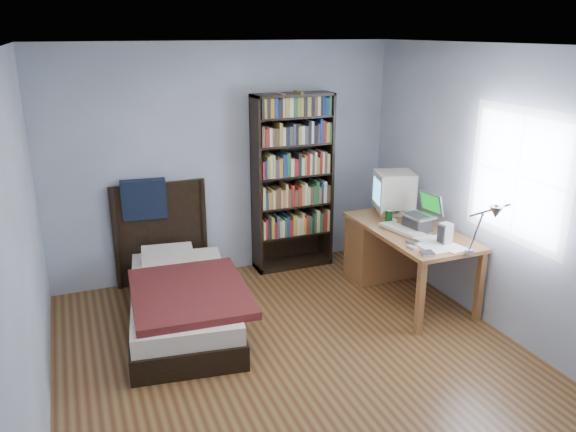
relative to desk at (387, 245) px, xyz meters
The scene contains 14 objects.
room 2.07m from the desk, 141.56° to the right, with size 4.20×4.24×2.50m.
desk is the anchor object (origin of this frame).
crt_monitor 0.59m from the desk, 46.74° to the left, with size 0.50×0.46×0.47m.
laptop 0.62m from the desk, 82.74° to the right, with size 0.33×0.33×0.37m.
desk_lamp 1.69m from the desk, 90.33° to the right, with size 0.22×0.49×0.58m.
keyboard 0.56m from the desk, 105.61° to the right, with size 0.18×0.47×0.03m, color beige.
speaker 0.96m from the desk, 85.91° to the right, with size 0.10×0.10×0.20m, color #9A9A9C.
soda_can 0.43m from the desk, 123.12° to the right, with size 0.07×0.07×0.13m, color #07360A.
mouse 0.37m from the desk, 106.07° to the right, with size 0.06×0.11×0.04m, color silver.
phone_silver 0.85m from the desk, 106.28° to the right, with size 0.05×0.11×0.02m, color #B0B1B5.
phone_grey 0.97m from the desk, 108.59° to the right, with size 0.05×0.10×0.02m, color #9A9A9C.
external_drive 1.11m from the desk, 103.32° to the right, with size 0.11×0.11×0.02m, color #9A9A9C.
bookshelf 1.24m from the desk, 135.77° to the left, with size 0.88×0.30×1.97m.
bed 2.26m from the desk, behind, with size 1.17×2.06×1.16m.
Camera 1 is at (-1.57, -3.64, 2.61)m, focal length 35.00 mm.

